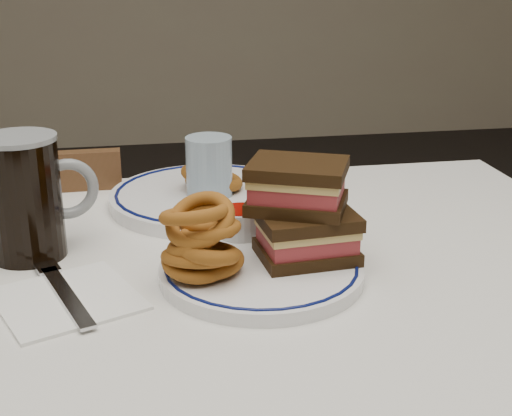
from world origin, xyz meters
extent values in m
cube|color=silver|center=(0.00, 0.00, 0.73)|extent=(1.26, 0.86, 0.03)
cylinder|color=#402C14|center=(0.54, 0.34, 0.35)|extent=(0.06, 0.06, 0.71)
cube|color=silver|center=(0.00, 0.43, 0.65)|extent=(1.26, 0.01, 0.17)
cube|color=#402C14|center=(-0.22, 0.55, 0.38)|extent=(0.38, 0.38, 0.04)
cylinder|color=#402C14|center=(-0.07, 0.71, 0.18)|extent=(0.03, 0.03, 0.37)
cube|color=#402C14|center=(-0.22, 0.38, 0.61)|extent=(0.38, 0.03, 0.41)
cylinder|color=white|center=(0.13, 0.00, 0.76)|extent=(0.25, 0.25, 0.02)
torus|color=#0A124C|center=(0.13, 0.00, 0.77)|extent=(0.23, 0.23, 0.00)
cube|color=black|center=(0.19, 0.01, 0.77)|extent=(0.12, 0.10, 0.02)
cube|color=#A83036|center=(0.19, 0.01, 0.79)|extent=(0.11, 0.09, 0.02)
cube|color=tan|center=(0.19, 0.01, 0.81)|extent=(0.12, 0.10, 0.01)
cube|color=black|center=(0.19, 0.01, 0.82)|extent=(0.12, 0.10, 0.02)
cube|color=black|center=(0.18, 0.03, 0.83)|extent=(0.14, 0.13, 0.02)
cube|color=#A83036|center=(0.18, 0.03, 0.85)|extent=(0.13, 0.12, 0.02)
cube|color=tan|center=(0.18, 0.03, 0.86)|extent=(0.13, 0.12, 0.01)
cube|color=black|center=(0.18, 0.03, 0.88)|extent=(0.14, 0.13, 0.02)
torus|color=#6D300E|center=(0.07, -0.01, 0.78)|extent=(0.08, 0.08, 0.03)
torus|color=#6D300E|center=(0.05, -0.01, 0.78)|extent=(0.08, 0.08, 0.03)
torus|color=#6D300E|center=(0.05, -0.02, 0.79)|extent=(0.08, 0.08, 0.04)
torus|color=#6D300E|center=(0.07, -0.03, 0.80)|extent=(0.08, 0.08, 0.04)
torus|color=#6D300E|center=(0.05, -0.02, 0.81)|extent=(0.08, 0.07, 0.06)
torus|color=#6D300E|center=(0.07, 0.01, 0.82)|extent=(0.08, 0.07, 0.05)
torus|color=#6D300E|center=(0.07, -0.02, 0.82)|extent=(0.08, 0.07, 0.04)
torus|color=#6D300E|center=(0.06, -0.02, 0.84)|extent=(0.09, 0.08, 0.08)
torus|color=#6D300E|center=(0.05, -0.02, 0.84)|extent=(0.08, 0.08, 0.04)
cylinder|color=silver|center=(0.12, 0.10, 0.78)|extent=(0.06, 0.06, 0.04)
cylinder|color=#8B0902|center=(0.12, 0.10, 0.80)|extent=(0.05, 0.05, 0.01)
cylinder|color=black|center=(-0.15, 0.12, 0.83)|extent=(0.09, 0.09, 0.16)
cylinder|color=gray|center=(-0.15, 0.12, 0.91)|extent=(0.10, 0.10, 0.01)
torus|color=gray|center=(-0.10, 0.13, 0.83)|extent=(0.08, 0.03, 0.08)
cylinder|color=#91A9BC|center=(0.10, 0.26, 0.81)|extent=(0.07, 0.07, 0.11)
cylinder|color=white|center=(0.10, 0.27, 0.76)|extent=(0.30, 0.30, 0.02)
torus|color=#0A124C|center=(0.10, 0.27, 0.77)|extent=(0.29, 0.29, 0.01)
torus|color=#6D300E|center=(0.11, 0.30, 0.78)|extent=(0.08, 0.08, 0.03)
torus|color=#6D300E|center=(0.11, 0.28, 0.79)|extent=(0.10, 0.10, 0.05)
cube|color=white|center=(-0.09, -0.02, 0.75)|extent=(0.19, 0.19, 0.00)
cube|color=#BDBCC2|center=(-0.09, -0.02, 0.76)|extent=(0.07, 0.16, 0.00)
cube|color=#BDBCC2|center=(-0.12, 0.06, 0.76)|extent=(0.04, 0.05, 0.00)
camera|label=1|loc=(-0.01, -0.77, 1.12)|focal=50.00mm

